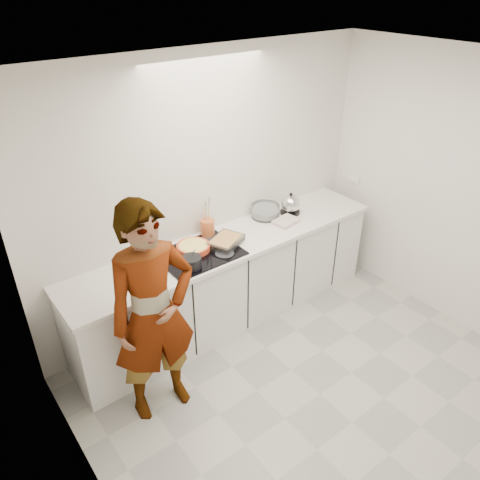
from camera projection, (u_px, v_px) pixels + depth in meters
floor at (320, 394)px, 3.96m from camera, size 3.60×3.20×0.00m
ceiling at (360, 76)px, 2.65m from camera, size 3.60×3.20×0.00m
wall_back at (209, 192)px, 4.40m from camera, size 3.60×0.00×2.60m
wall_left at (92, 387)px, 2.36m from camera, size 0.00×3.20×2.60m
wall_right at (469, 200)px, 4.27m from camera, size 0.02×3.20×2.60m
base_cabinets at (230, 283)px, 4.62m from camera, size 3.20×0.58×0.87m
countertop at (229, 243)px, 4.39m from camera, size 3.24×0.64×0.04m
hob at (199, 254)px, 4.18m from camera, size 0.72×0.54×0.01m
tart_dish at (193, 247)px, 4.21m from camera, size 0.38×0.38×0.05m
saucepan at (192, 262)px, 3.96m from camera, size 0.20×0.20×0.16m
baking_dish at (226, 241)px, 4.29m from camera, size 0.39×0.35×0.06m
mixing_bowl at (265, 211)px, 4.78m from camera, size 0.36×0.36×0.13m
tea_towel at (286, 221)px, 4.68m from camera, size 0.27×0.21×0.04m
kettle at (290, 205)px, 4.83m from camera, size 0.23×0.23×0.23m
utensil_crock at (208, 228)px, 4.44m from camera, size 0.16×0.16×0.17m
cook at (153, 315)px, 3.44m from camera, size 0.70×0.48×1.84m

